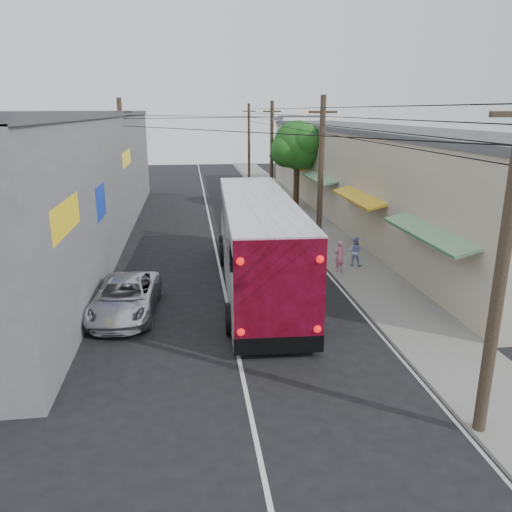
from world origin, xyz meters
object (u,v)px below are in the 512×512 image
(coach_bus, at_px, (258,241))
(pedestrian_near, at_px, (339,256))
(jeepney, at_px, (125,297))
(parked_car_mid, at_px, (271,210))
(parked_car_far, at_px, (252,194))
(pedestrian_far, at_px, (355,251))
(parked_suv, at_px, (278,224))

(coach_bus, xyz_separation_m, pedestrian_near, (3.94, 1.11, -1.13))
(jeepney, bearing_deg, parked_car_mid, 66.03)
(coach_bus, bearing_deg, parked_car_far, 85.81)
(pedestrian_near, height_order, pedestrian_far, pedestrian_near)
(coach_bus, relative_size, parked_suv, 2.20)
(pedestrian_far, bearing_deg, parked_car_far, -56.23)
(jeepney, relative_size, parked_car_far, 1.25)
(coach_bus, distance_m, parked_car_far, 20.84)
(parked_car_far, bearing_deg, coach_bus, -96.88)
(coach_bus, distance_m, parked_car_mid, 13.14)
(pedestrian_near, xyz_separation_m, pedestrian_far, (0.99, 0.78, -0.02))
(parked_car_far, xyz_separation_m, pedestrian_near, (1.60, -19.55, 0.21))
(parked_car_far, distance_m, pedestrian_near, 19.62)
(parked_car_mid, distance_m, pedestrian_far, 11.15)
(pedestrian_near, bearing_deg, parked_suv, -101.78)
(parked_car_mid, distance_m, pedestrian_near, 11.77)
(coach_bus, distance_m, parked_suv, 8.51)
(parked_suv, height_order, parked_car_far, parked_suv)
(coach_bus, relative_size, jeepney, 2.75)
(jeepney, xyz_separation_m, parked_suv, (7.60, 10.56, 0.21))
(jeepney, relative_size, pedestrian_far, 3.43)
(jeepney, bearing_deg, parked_car_far, 75.23)
(coach_bus, relative_size, parked_car_mid, 3.06)
(coach_bus, bearing_deg, jeepney, -152.70)
(parked_suv, bearing_deg, pedestrian_far, -63.10)
(parked_suv, xyz_separation_m, pedestrian_far, (2.59, -6.22, -0.06))
(jeepney, bearing_deg, pedestrian_far, 26.53)
(coach_bus, xyz_separation_m, parked_car_mid, (2.65, 12.81, -1.23))
(parked_suv, relative_size, pedestrian_near, 4.18)
(jeepney, height_order, pedestrian_far, pedestrian_far)
(pedestrian_far, bearing_deg, jeepney, 49.03)
(parked_car_mid, xyz_separation_m, pedestrian_near, (1.29, -11.70, 0.10))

